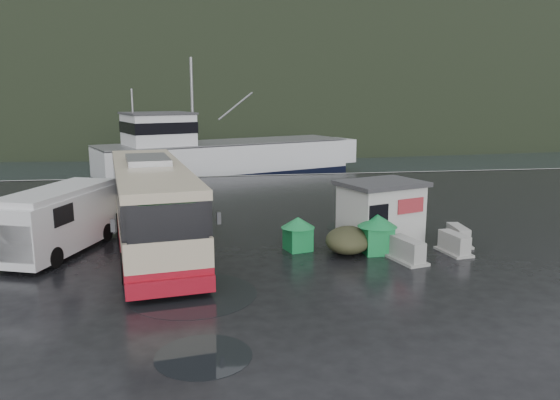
{
  "coord_description": "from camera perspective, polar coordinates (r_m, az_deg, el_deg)",
  "views": [
    {
      "loc": [
        -1.08,
        -20.7,
        6.18
      ],
      "look_at": [
        2.31,
        1.74,
        1.7
      ],
      "focal_mm": 35.0,
      "sensor_mm": 36.0,
      "label": 1
    }
  ],
  "objects": [
    {
      "name": "ground",
      "position": [
        21.63,
        -5.41,
        -5.49
      ],
      "size": [
        160.0,
        160.0,
        0.0
      ],
      "primitive_type": "plane",
      "color": "black",
      "rests_on": "ground"
    },
    {
      "name": "harbor_water",
      "position": [
        130.85,
        -8.21,
        8.35
      ],
      "size": [
        300.0,
        180.0,
        0.02
      ],
      "primitive_type": "cube",
      "color": "black",
      "rests_on": "ground"
    },
    {
      "name": "quay_edge",
      "position": [
        41.18,
        -7.01,
        2.45
      ],
      "size": [
        160.0,
        0.6,
        1.5
      ],
      "primitive_type": "cube",
      "color": "#999993",
      "rests_on": "ground"
    },
    {
      "name": "headland",
      "position": [
        270.99,
        -6.35,
        9.79
      ],
      "size": [
        780.0,
        540.0,
        570.0
      ],
      "primitive_type": "ellipsoid",
      "color": "black",
      "rests_on": "ground"
    },
    {
      "name": "coach_bus",
      "position": [
        22.91,
        -13.08,
        -4.78
      ],
      "size": [
        5.13,
        13.05,
        3.6
      ],
      "primitive_type": null,
      "rotation": [
        0.0,
        0.0,
        0.16
      ],
      "color": "#C0AF91",
      "rests_on": "ground"
    },
    {
      "name": "white_van",
      "position": [
        23.25,
        -21.84,
        -5.07
      ],
      "size": [
        4.1,
        6.49,
        2.57
      ],
      "primitive_type": null,
      "rotation": [
        0.0,
        0.0,
        -0.35
      ],
      "color": "silver",
      "rests_on": "ground"
    },
    {
      "name": "waste_bin_left",
      "position": [
        21.82,
        10.03,
        -5.46
      ],
      "size": [
        1.13,
        1.13,
        1.55
      ],
      "primitive_type": null,
      "rotation": [
        0.0,
        0.0,
        0.02
      ],
      "color": "#17813F",
      "rests_on": "ground"
    },
    {
      "name": "waste_bin_right",
      "position": [
        21.88,
        1.87,
        -5.24
      ],
      "size": [
        1.19,
        1.19,
        1.35
      ],
      "primitive_type": null,
      "rotation": [
        0.0,
        0.0,
        0.27
      ],
      "color": "#17813F",
      "rests_on": "ground"
    },
    {
      "name": "dome_tent",
      "position": [
        21.78,
        7.11,
        -5.41
      ],
      "size": [
        2.55,
        2.96,
        0.98
      ],
      "primitive_type": null,
      "rotation": [
        0.0,
        0.0,
        -0.37
      ],
      "color": "#383822",
      "rests_on": "ground"
    },
    {
      "name": "ticket_kiosk",
      "position": [
        23.42,
        10.36,
        -4.32
      ],
      "size": [
        3.96,
        3.47,
        2.58
      ],
      "primitive_type": null,
      "rotation": [
        0.0,
        0.0,
        0.34
      ],
      "color": "beige",
      "rests_on": "ground"
    },
    {
      "name": "jersey_barrier_a",
      "position": [
        21.01,
        13.08,
        -6.24
      ],
      "size": [
        1.25,
        1.87,
        0.86
      ],
      "primitive_type": null,
      "rotation": [
        0.0,
        0.0,
        0.25
      ],
      "color": "#999993",
      "rests_on": "ground"
    },
    {
      "name": "jersey_barrier_b",
      "position": [
        23.8,
        18.05,
        -4.45
      ],
      "size": [
        0.92,
        1.63,
        0.78
      ],
      "primitive_type": null,
      "rotation": [
        0.0,
        0.0,
        -0.09
      ],
      "color": "#999993",
      "rests_on": "ground"
    },
    {
      "name": "jersey_barrier_c",
      "position": [
        22.52,
        17.67,
        -5.31
      ],
      "size": [
        1.02,
        1.7,
        0.8
      ],
      "primitive_type": null,
      "rotation": [
        0.0,
        0.0,
        0.14
      ],
      "color": "#999993",
      "rests_on": "ground"
    },
    {
      "name": "fishing_trawler",
      "position": [
        48.47,
        -5.64,
        3.79
      ],
      "size": [
        26.41,
        15.04,
        10.46
      ],
      "primitive_type": null,
      "rotation": [
        0.0,
        0.0,
        0.38
      ],
      "color": "silver",
      "rests_on": "ground"
    },
    {
      "name": "puddles",
      "position": [
        19.0,
        -1.88,
        -7.8
      ],
      "size": [
        11.19,
        14.32,
        0.01
      ],
      "color": "black",
      "rests_on": "ground"
    }
  ]
}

